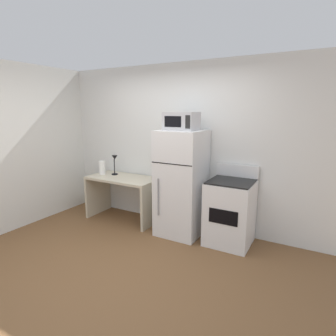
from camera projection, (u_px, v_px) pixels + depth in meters
name	position (u px, v px, depth m)	size (l,w,h in m)	color
ground_plane	(116.00, 269.00, 3.34)	(12.00, 12.00, 0.00)	brown
wall_back_white	(181.00, 146.00, 4.52)	(5.00, 0.10, 2.60)	silver
desk	(123.00, 190.00, 4.79)	(1.22, 0.63, 0.75)	beige
desk_lamp	(115.00, 162.00, 4.86)	(0.14, 0.12, 0.35)	black
paper_towel_roll	(102.00, 168.00, 4.93)	(0.11, 0.11, 0.24)	white
refrigerator	(181.00, 183.00, 4.18)	(0.65, 0.68, 1.59)	white
microwave	(181.00, 121.00, 3.98)	(0.46, 0.35, 0.26)	#B7B7BC
oven_range	(230.00, 212.00, 3.92)	(0.61, 0.61, 1.10)	white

